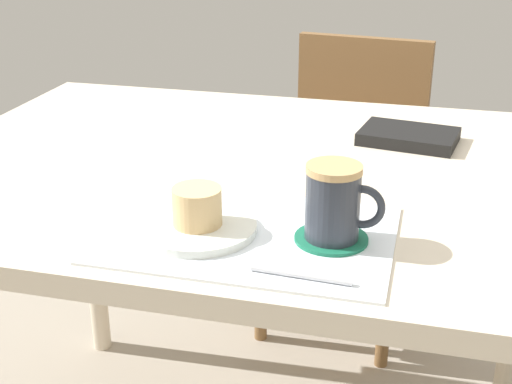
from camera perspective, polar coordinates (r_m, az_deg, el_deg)
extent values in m
cylinder|color=beige|center=(1.95, -13.03, -3.24)|extent=(0.05, 0.05, 0.72)
cube|color=beige|center=(1.28, -0.45, 1.55)|extent=(1.20, 0.89, 0.04)
cylinder|color=brown|center=(1.94, 10.34, -8.64)|extent=(0.04, 0.04, 0.40)
cylinder|color=brown|center=(2.02, 0.39, -6.87)|extent=(0.04, 0.04, 0.40)
cylinder|color=brown|center=(2.24, 12.15, -4.13)|extent=(0.04, 0.04, 0.40)
cylinder|color=brown|center=(2.31, 3.49, -2.77)|extent=(0.04, 0.04, 0.40)
cube|color=brown|center=(2.02, 6.88, -0.02)|extent=(0.47, 0.47, 0.04)
cube|color=brown|center=(2.13, 8.48, 7.09)|extent=(0.39, 0.08, 0.38)
cube|color=white|center=(1.01, -0.56, -3.37)|extent=(0.41, 0.28, 0.00)
cylinder|color=silver|center=(1.01, -4.55, -2.88)|extent=(0.17, 0.17, 0.01)
cylinder|color=#E5BC7F|center=(1.00, -4.61, -1.17)|extent=(0.07, 0.07, 0.05)
cylinder|color=#196B4C|center=(0.99, 6.03, -3.72)|extent=(0.10, 0.10, 0.00)
cylinder|color=#2D333D|center=(0.97, 6.16, -1.06)|extent=(0.07, 0.07, 0.10)
cylinder|color=tan|center=(0.95, 6.29, 1.85)|extent=(0.08, 0.08, 0.01)
torus|color=#2D333D|center=(0.97, 8.48, -1.19)|extent=(0.06, 0.01, 0.06)
cylinder|color=silver|center=(0.90, 3.63, -6.63)|extent=(0.13, 0.02, 0.01)
cube|color=black|center=(1.41, 12.11, 4.38)|extent=(0.20, 0.15, 0.02)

